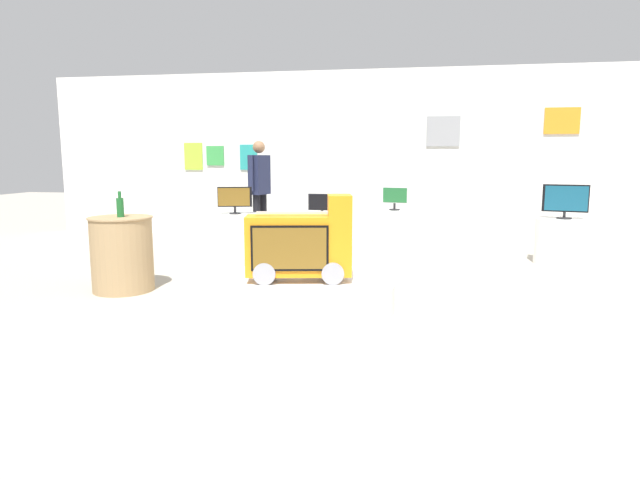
% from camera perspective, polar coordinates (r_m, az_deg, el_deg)
% --- Properties ---
extents(ground_plane, '(30.00, 30.00, 0.00)m').
position_cam_1_polar(ground_plane, '(5.12, 1.21, -7.57)').
color(ground_plane, '#A8A091').
extents(back_wall_display, '(11.99, 0.13, 2.92)m').
position_cam_1_polar(back_wall_display, '(9.55, 5.64, 8.86)').
color(back_wall_display, silver).
rests_on(back_wall_display, ground).
extents(main_display_pedestal, '(1.82, 1.82, 0.28)m').
position_cam_1_polar(main_display_pedestal, '(5.18, -2.23, -5.81)').
color(main_display_pedestal, white).
rests_on(main_display_pedestal, ground).
extents(novelty_firetruck_tv, '(1.03, 0.53, 0.82)m').
position_cam_1_polar(novelty_firetruck_tv, '(5.07, -2.04, -0.69)').
color(novelty_firetruck_tv, gray).
rests_on(novelty_firetruck_tv, main_display_pedestal).
extents(display_pedestal_left_rear, '(0.69, 0.69, 0.62)m').
position_cam_1_polar(display_pedestal_left_rear, '(8.53, 7.82, 1.08)').
color(display_pedestal_left_rear, white).
rests_on(display_pedestal_left_rear, ground).
extents(tv_on_left_rear, '(0.41, 0.16, 0.36)m').
position_cam_1_polar(tv_on_left_rear, '(8.48, 7.90, 4.55)').
color(tv_on_left_rear, black).
rests_on(tv_on_left_rear, display_pedestal_left_rear).
extents(display_pedestal_center_rear, '(0.65, 0.65, 0.62)m').
position_cam_1_polar(display_pedestal_center_rear, '(7.46, 0.22, 0.06)').
color(display_pedestal_center_rear, white).
rests_on(display_pedestal_center_rear, ground).
extents(tv_on_center_rear, '(0.38, 0.18, 0.32)m').
position_cam_1_polar(tv_on_center_rear, '(7.40, 0.22, 3.81)').
color(tv_on_center_rear, black).
rests_on(tv_on_center_rear, display_pedestal_center_rear).
extents(display_pedestal_right_rear, '(0.71, 0.71, 0.62)m').
position_cam_1_polar(display_pedestal_right_rear, '(7.99, 24.25, -0.14)').
color(display_pedestal_right_rear, white).
rests_on(display_pedestal_right_rear, ground).
extents(tv_on_right_rear, '(0.57, 0.19, 0.46)m').
position_cam_1_polar(tv_on_right_rear, '(7.93, 24.52, 3.88)').
color(tv_on_right_rear, black).
rests_on(tv_on_right_rear, display_pedestal_right_rear).
extents(display_pedestal_far_right, '(0.74, 0.74, 0.62)m').
position_cam_1_polar(display_pedestal_far_right, '(8.00, -8.90, 0.54)').
color(display_pedestal_far_right, white).
rests_on(display_pedestal_far_right, ground).
extents(tv_on_far_right, '(0.49, 0.17, 0.39)m').
position_cam_1_polar(tv_on_far_right, '(7.94, -9.01, 4.38)').
color(tv_on_far_right, black).
rests_on(tv_on_far_right, display_pedestal_far_right).
extents(side_table_round, '(0.67, 0.67, 0.81)m').
position_cam_1_polar(side_table_round, '(6.20, -20.18, -1.32)').
color(side_table_round, '#9E7F56').
rests_on(side_table_round, ground).
extents(bottle_on_side_table, '(0.08, 0.08, 0.28)m').
position_cam_1_polar(bottle_on_side_table, '(6.11, -20.37, 3.32)').
color(bottle_on_side_table, '#195926').
rests_on(bottle_on_side_table, side_table_round).
extents(shopper_browsing_near_truck, '(0.30, 0.54, 1.70)m').
position_cam_1_polar(shopper_browsing_near_truck, '(9.01, -6.41, 5.88)').
color(shopper_browsing_near_truck, black).
rests_on(shopper_browsing_near_truck, ground).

